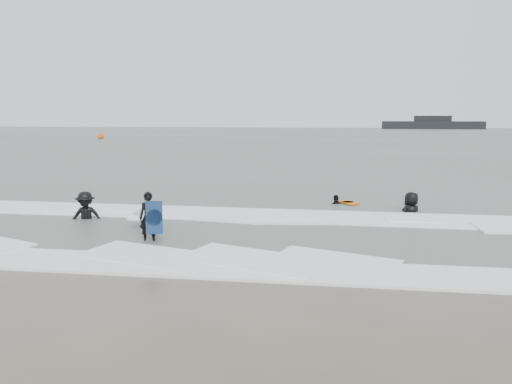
% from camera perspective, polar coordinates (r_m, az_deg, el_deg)
% --- Properties ---
extents(ground, '(320.00, 320.00, 0.00)m').
position_cam_1_polar(ground, '(13.13, -3.63, -7.99)').
color(ground, brown).
rests_on(ground, ground).
extents(sea, '(320.00, 320.00, 0.00)m').
position_cam_1_polar(sea, '(92.37, 7.74, 6.23)').
color(sea, '#47544C').
rests_on(sea, ground).
extents(surfer_centre, '(0.62, 0.46, 1.57)m').
position_cam_1_polar(surfer_centre, '(15.34, -12.06, -5.72)').
color(surfer_centre, black).
rests_on(surfer_centre, ground).
extents(surfer_wading, '(0.83, 0.71, 1.49)m').
position_cam_1_polar(surfer_wading, '(17.20, -11.64, -4.15)').
color(surfer_wading, black).
rests_on(surfer_wading, ground).
extents(surfer_breaker, '(1.39, 1.02, 1.92)m').
position_cam_1_polar(surfer_breaker, '(19.18, -18.84, -3.13)').
color(surfer_breaker, black).
rests_on(surfer_breaker, ground).
extents(surfer_right_near, '(1.00, 0.68, 1.58)m').
position_cam_1_polar(surfer_right_near, '(21.67, 9.16, -1.46)').
color(surfer_right_near, black).
rests_on(surfer_right_near, ground).
extents(surfer_right_far, '(1.15, 1.08, 1.98)m').
position_cam_1_polar(surfer_right_far, '(20.58, 17.29, -2.28)').
color(surfer_right_far, black).
rests_on(surfer_right_far, ground).
extents(surf_foam, '(30.03, 9.06, 0.09)m').
position_cam_1_polar(surf_foam, '(16.63, -0.74, -4.27)').
color(surf_foam, white).
rests_on(surf_foam, ground).
extents(bodyboards, '(7.76, 8.57, 1.25)m').
position_cam_1_polar(bodyboards, '(17.58, -3.05, -2.05)').
color(bodyboards, '#10274D').
rests_on(bodyboards, ground).
extents(buoy, '(1.00, 1.00, 1.65)m').
position_cam_1_polar(buoy, '(87.88, -17.33, 6.04)').
color(buoy, '#D94C09').
rests_on(buoy, ground).
extents(vessel_horizon, '(29.61, 5.29, 4.02)m').
position_cam_1_polar(vessel_horizon, '(162.42, 19.51, 7.32)').
color(vessel_horizon, black).
rests_on(vessel_horizon, ground).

